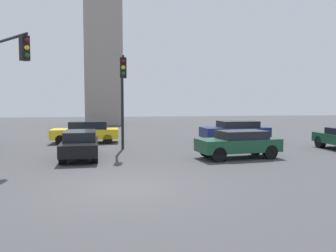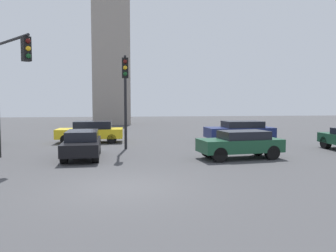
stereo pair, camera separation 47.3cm
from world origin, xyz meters
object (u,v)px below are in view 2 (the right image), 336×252
at_px(traffic_light_0, 10,72).
at_px(car_1, 82,143).
at_px(car_3, 241,143).
at_px(car_0, 91,131).
at_px(traffic_light_2, 125,84).
at_px(car_5, 240,131).

xyz_separation_m(traffic_light_0, car_1, (3.04, 0.65, -3.37)).
height_order(traffic_light_0, car_3, traffic_light_0).
xyz_separation_m(car_0, car_3, (7.72, -7.58, -0.02)).
bearing_deg(traffic_light_0, traffic_light_2, 75.93).
bearing_deg(car_0, traffic_light_0, 68.69).
bearing_deg(traffic_light_2, car_5, 115.90).
height_order(traffic_light_0, car_0, traffic_light_0).
bearing_deg(car_5, traffic_light_0, 22.66).
bearing_deg(car_0, car_3, 136.80).
xyz_separation_m(car_0, car_5, (10.07, -1.02, 0.00)).
height_order(traffic_light_2, car_5, traffic_light_2).
relative_size(traffic_light_0, car_0, 1.31).
height_order(car_1, car_5, car_5).
bearing_deg(car_3, car_1, -16.32).
distance_m(car_0, car_5, 10.12).
bearing_deg(car_3, car_5, -116.44).
height_order(traffic_light_2, car_0, traffic_light_2).
bearing_deg(car_0, car_1, 92.58).
relative_size(traffic_light_2, car_0, 1.19).
height_order(car_3, car_5, car_5).
xyz_separation_m(car_0, car_1, (0.14, -6.31, -0.05)).
xyz_separation_m(traffic_light_2, car_1, (-2.13, -1.62, -2.98)).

